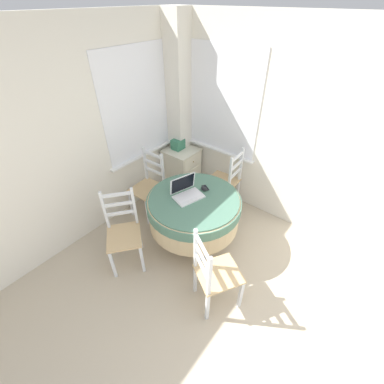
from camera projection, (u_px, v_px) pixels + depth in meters
ground_plane at (288, 380)px, 2.23m from camera, size 30.00×30.00×0.00m
corner_room_shell at (201, 143)px, 2.99m from camera, size 4.15×4.73×2.55m
round_dining_table at (194, 209)px, 3.16m from camera, size 1.14×1.14×0.73m
laptop at (187, 192)px, 3.06m from camera, size 0.40×0.35×0.24m
computer_mouse at (204, 189)px, 3.16m from camera, size 0.06×0.09×0.05m
cell_phone at (205, 188)px, 3.21m from camera, size 0.11×0.13×0.01m
dining_chair_near_back_window at (149, 186)px, 3.69m from camera, size 0.44×0.41×0.98m
dining_chair_near_right_window at (226, 181)px, 3.80m from camera, size 0.41×0.45×0.98m
dining_chair_camera_near at (214, 274)px, 2.53m from camera, size 0.56×0.55×0.98m
dining_chair_left_flank at (124, 233)px, 2.98m from camera, size 0.56×0.57×0.98m
corner_cabinet at (182, 168)px, 4.29m from camera, size 0.49×0.51×0.69m
storage_box at (178, 144)px, 4.06m from camera, size 0.18×0.16×0.16m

